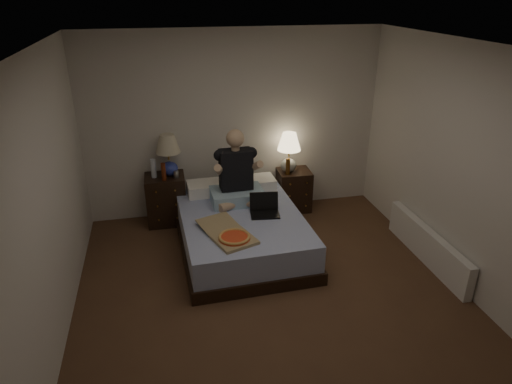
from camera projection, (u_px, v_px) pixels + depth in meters
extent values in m
cube|color=brown|center=(275.00, 303.00, 4.66)|extent=(4.00, 4.50, 0.00)
cube|color=white|center=(280.00, 49.00, 3.63)|extent=(4.00, 4.50, 0.00)
cube|color=silver|center=(234.00, 125.00, 6.15)|extent=(4.00, 0.00, 2.50)
cube|color=silver|center=(43.00, 213.00, 3.75)|extent=(0.00, 4.50, 2.50)
cube|color=silver|center=(471.00, 174.00, 4.54)|extent=(0.00, 4.50, 2.50)
cube|color=#5A6EB5|center=(242.00, 232.00, 5.53)|extent=(1.46, 1.91, 0.47)
cube|color=black|center=(166.00, 199.00, 6.15)|extent=(0.53, 0.47, 0.67)
cube|color=black|center=(294.00, 190.00, 6.52)|extent=(0.46, 0.42, 0.59)
cylinder|color=silver|center=(153.00, 168.00, 5.91)|extent=(0.07, 0.07, 0.25)
cylinder|color=#A7A7A2|center=(176.00, 174.00, 5.93)|extent=(0.07, 0.07, 0.10)
cylinder|color=#59200C|center=(164.00, 172.00, 5.84)|extent=(0.06, 0.06, 0.23)
cylinder|color=#502D0B|center=(288.00, 166.00, 6.24)|extent=(0.06, 0.06, 0.23)
cube|color=silver|center=(427.00, 246.00, 5.30)|extent=(0.10, 1.60, 0.40)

